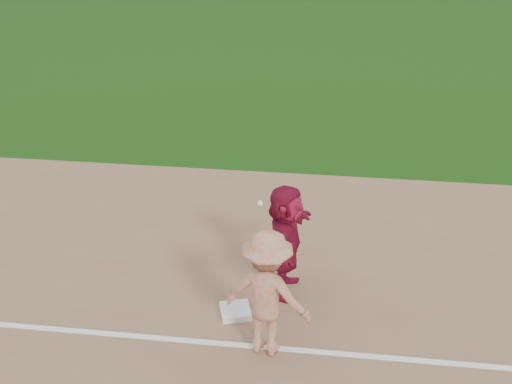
# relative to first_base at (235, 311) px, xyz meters

# --- Properties ---
(ground) EXTENTS (160.00, 160.00, 0.00)m
(ground) POSITION_rel_first_base_xyz_m (0.11, 0.09, -0.07)
(ground) COLOR #16410C
(ground) RESTS_ON ground
(foul_line) EXTENTS (60.00, 0.10, 0.01)m
(foul_line) POSITION_rel_first_base_xyz_m (0.11, -0.71, -0.04)
(foul_line) COLOR white
(foul_line) RESTS_ON infield_dirt
(first_base) EXTENTS (0.55, 0.55, 0.10)m
(first_base) POSITION_rel_first_base_xyz_m (0.00, 0.00, 0.00)
(first_base) COLOR white
(first_base) RESTS_ON infield_dirt
(base_runner) EXTENTS (0.72, 1.77, 1.86)m
(base_runner) POSITION_rel_first_base_xyz_m (0.68, 0.71, 0.88)
(base_runner) COLOR maroon
(base_runner) RESTS_ON infield_dirt
(first_base_play) EXTENTS (1.35, 0.97, 2.19)m
(first_base_play) POSITION_rel_first_base_xyz_m (0.56, -0.72, 0.89)
(first_base_play) COLOR #ADADB0
(first_base_play) RESTS_ON infield_dirt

